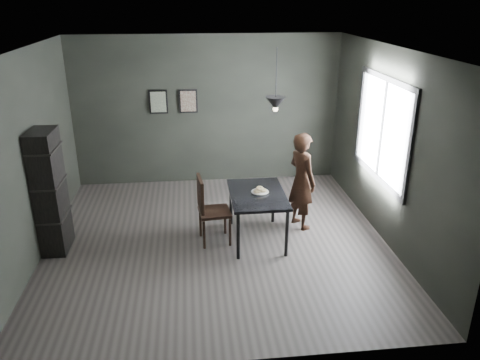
{
  "coord_description": "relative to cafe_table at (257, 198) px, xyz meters",
  "views": [
    {
      "loc": [
        -0.34,
        -6.19,
        3.46
      ],
      "look_at": [
        0.35,
        0.05,
        0.95
      ],
      "focal_mm": 35.0,
      "sensor_mm": 36.0,
      "label": 1
    }
  ],
  "objects": [
    {
      "name": "white_plate",
      "position": [
        0.04,
        0.02,
        0.08
      ],
      "size": [
        0.23,
        0.23,
        0.01
      ],
      "primitive_type": "cylinder",
      "color": "white",
      "rests_on": "cafe_table"
    },
    {
      "name": "wood_chair",
      "position": [
        -0.72,
        -0.0,
        -0.09
      ],
      "size": [
        0.49,
        0.49,
        1.03
      ],
      "rotation": [
        0.0,
        0.0,
        0.11
      ],
      "color": "black",
      "rests_on": "ground"
    },
    {
      "name": "donut_pile",
      "position": [
        0.04,
        0.02,
        0.12
      ],
      "size": [
        0.2,
        0.16,
        0.08
      ],
      "rotation": [
        0.0,
        0.0,
        0.21
      ],
      "color": "beige",
      "rests_on": "white_plate"
    },
    {
      "name": "woman",
      "position": [
        0.75,
        0.36,
        0.1
      ],
      "size": [
        0.56,
        0.66,
        1.54
      ],
      "primitive_type": "imported",
      "rotation": [
        0.0,
        0.0,
        1.98
      ],
      "color": "black",
      "rests_on": "ground"
    },
    {
      "name": "shelf_unit",
      "position": [
        -2.92,
        0.05,
        0.21
      ],
      "size": [
        0.34,
        0.59,
        1.77
      ],
      "primitive_type": "cube",
      "rotation": [
        0.0,
        0.0,
        -0.01
      ],
      "color": "black",
      "rests_on": "ground"
    },
    {
      "name": "cafe_table",
      "position": [
        0.0,
        0.0,
        0.0
      ],
      "size": [
        0.8,
        1.2,
        0.75
      ],
      "color": "black",
      "rests_on": "ground"
    },
    {
      "name": "framed_print_right",
      "position": [
        -0.95,
        2.47,
        0.93
      ],
      "size": [
        0.34,
        0.04,
        0.44
      ],
      "color": "black",
      "rests_on": "ground"
    },
    {
      "name": "window_assembly",
      "position": [
        1.87,
        0.2,
        0.93
      ],
      "size": [
        0.04,
        1.96,
        1.56
      ],
      "color": "white",
      "rests_on": "ground"
    },
    {
      "name": "ground",
      "position": [
        -0.6,
        0.0,
        -0.67
      ],
      "size": [
        5.0,
        5.0,
        0.0
      ],
      "primitive_type": "plane",
      "color": "#35302D",
      "rests_on": "ground"
    },
    {
      "name": "framed_print_left",
      "position": [
        -1.5,
        2.47,
        0.93
      ],
      "size": [
        0.34,
        0.04,
        0.44
      ],
      "color": "black",
      "rests_on": "ground"
    },
    {
      "name": "back_wall",
      "position": [
        -0.6,
        2.5,
        0.73
      ],
      "size": [
        5.0,
        0.1,
        2.8
      ],
      "primitive_type": "cube",
      "color": "black",
      "rests_on": "ground"
    },
    {
      "name": "ceiling",
      "position": [
        -0.6,
        0.0,
        2.13
      ],
      "size": [
        5.0,
        5.0,
        0.02
      ],
      "color": "silver",
      "rests_on": "ground"
    },
    {
      "name": "pendant_lamp",
      "position": [
        0.25,
        0.1,
        1.38
      ],
      "size": [
        0.28,
        0.28,
        0.86
      ],
      "color": "black",
      "rests_on": "ground"
    }
  ]
}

